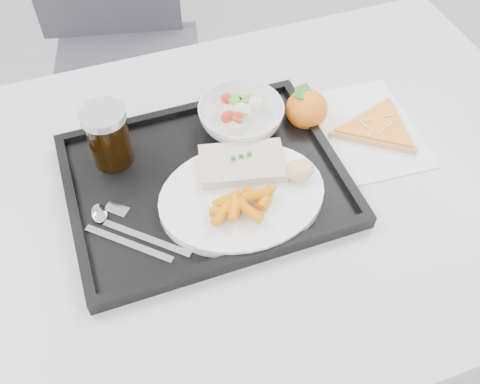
{
  "coord_description": "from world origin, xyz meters",
  "views": [
    {
      "loc": [
        -0.2,
        -0.24,
        1.45
      ],
      "look_at": [
        -0.01,
        0.27,
        0.77
      ],
      "focal_mm": 40.0,
      "sensor_mm": 36.0,
      "label": 1
    }
  ],
  "objects": [
    {
      "name": "fish_fillet",
      "position": [
        0.0,
        0.31,
        0.79
      ],
      "size": [
        0.15,
        0.11,
        0.03
      ],
      "color": "beige",
      "rests_on": "dinner_plate"
    },
    {
      "name": "pizza_slice",
      "position": [
        0.28,
        0.33,
        0.76
      ],
      "size": [
        0.22,
        0.22,
        0.02
      ],
      "color": "#DFA65F",
      "rests_on": "napkin"
    },
    {
      "name": "chair",
      "position": [
        -0.09,
        1.11,
        0.54
      ],
      "size": [
        0.5,
        0.5,
        0.93
      ],
      "color": "#37363D",
      "rests_on": "ground"
    },
    {
      "name": "cutlery",
      "position": [
        -0.21,
        0.27,
        0.77
      ],
      "size": [
        0.15,
        0.15,
        0.01
      ],
      "color": "silver",
      "rests_on": "tray"
    },
    {
      "name": "carrot_pile",
      "position": [
        -0.03,
        0.23,
        0.8
      ],
      "size": [
        0.12,
        0.07,
        0.02
      ],
      "color": "orange",
      "rests_on": "dinner_plate"
    },
    {
      "name": "bread_roll",
      "position": [
        0.08,
        0.26,
        0.8
      ],
      "size": [
        0.05,
        0.05,
        0.03
      ],
      "color": "#E3B78A",
      "rests_on": "dinner_plate"
    },
    {
      "name": "salad_contents",
      "position": [
        0.04,
        0.42,
        0.8
      ],
      "size": [
        0.09,
        0.08,
        0.02
      ],
      "color": "red",
      "rests_on": "salad_bowl"
    },
    {
      "name": "cola_glass",
      "position": [
        -0.19,
        0.42,
        0.82
      ],
      "size": [
        0.07,
        0.07,
        0.11
      ],
      "color": "black",
      "rests_on": "tray"
    },
    {
      "name": "tray",
      "position": [
        -0.06,
        0.32,
        0.76
      ],
      "size": [
        0.45,
        0.35,
        0.03
      ],
      "color": "black",
      "rests_on": "table"
    },
    {
      "name": "salad_bowl",
      "position": [
        0.04,
        0.42,
        0.79
      ],
      "size": [
        0.15,
        0.15,
        0.05
      ],
      "color": "white",
      "rests_on": "tray"
    },
    {
      "name": "table",
      "position": [
        0.0,
        0.3,
        0.68
      ],
      "size": [
        1.2,
        0.8,
        0.75
      ],
      "color": "#B4B4B6",
      "rests_on": "ground"
    },
    {
      "name": "dinner_plate",
      "position": [
        -0.02,
        0.26,
        0.77
      ],
      "size": [
        0.27,
        0.27,
        0.02
      ],
      "color": "white",
      "rests_on": "tray"
    },
    {
      "name": "napkin",
      "position": [
        0.22,
        0.35,
        0.75
      ],
      "size": [
        0.27,
        0.26,
        0.0
      ],
      "color": "white",
      "rests_on": "table"
    },
    {
      "name": "tangerine",
      "position": [
        0.16,
        0.4,
        0.79
      ],
      "size": [
        0.09,
        0.09,
        0.07
      ],
      "color": "#E55B00",
      "rests_on": "napkin"
    }
  ]
}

